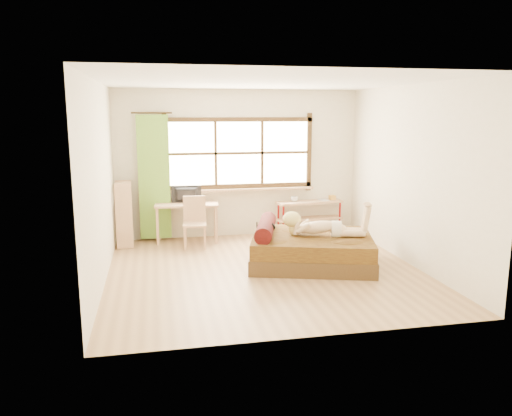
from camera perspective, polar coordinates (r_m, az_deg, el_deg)
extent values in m
plane|color=#9E754C|center=(7.38, 1.03, -7.17)|extent=(4.50, 4.50, 0.00)
plane|color=white|center=(7.03, 1.10, 14.26)|extent=(4.50, 4.50, 0.00)
plane|color=silver|center=(9.27, -1.96, 5.06)|extent=(4.50, 0.00, 4.50)
plane|color=silver|center=(4.93, 6.73, -0.09)|extent=(4.50, 0.00, 4.50)
plane|color=silver|center=(6.95, -17.39, 2.65)|extent=(0.00, 4.50, 4.50)
plane|color=silver|center=(7.87, 17.30, 3.56)|extent=(0.00, 4.50, 4.50)
cube|color=#FFEDBF|center=(9.25, -1.97, 6.29)|extent=(2.60, 0.01, 1.30)
cube|color=tan|center=(9.25, -1.86, 2.12)|extent=(2.80, 0.16, 0.04)
cube|color=#517D22|center=(9.05, -11.57, 3.43)|extent=(0.55, 0.10, 2.20)
cube|color=#341F0F|center=(7.71, 6.39, -5.57)|extent=(2.15, 1.90, 0.23)
cube|color=#361C0C|center=(7.65, 6.42, -3.94)|extent=(2.10, 1.86, 0.23)
cylinder|color=black|center=(7.61, 1.14, -2.23)|extent=(0.59, 1.25, 0.25)
cube|color=tan|center=(8.96, -7.92, 0.41)|extent=(1.15, 0.61, 0.04)
cube|color=tan|center=(8.86, -11.19, -2.08)|extent=(0.05, 0.05, 0.67)
cube|color=tan|center=(8.83, -4.59, -1.95)|extent=(0.05, 0.05, 0.67)
cube|color=tan|center=(9.25, -10.99, -1.52)|extent=(0.05, 0.05, 0.67)
cube|color=tan|center=(9.22, -4.67, -1.39)|extent=(0.05, 0.05, 0.67)
imported|color=black|center=(8.98, -7.97, 1.54)|extent=(0.53, 0.12, 0.31)
cube|color=tan|center=(8.58, -7.01, -1.86)|extent=(0.42, 0.42, 0.04)
cube|color=tan|center=(8.70, -7.04, -0.06)|extent=(0.39, 0.07, 0.44)
cube|color=tan|center=(8.47, -8.12, -3.54)|extent=(0.04, 0.04, 0.39)
cube|color=tan|center=(8.46, -5.86, -3.49)|extent=(0.04, 0.04, 0.39)
cube|color=tan|center=(8.79, -8.06, -3.00)|extent=(0.04, 0.04, 0.39)
cube|color=tan|center=(8.79, -5.88, -2.96)|extent=(0.04, 0.04, 0.39)
cube|color=tan|center=(9.51, 6.14, 0.67)|extent=(1.30, 0.47, 0.04)
cube|color=tan|center=(9.57, 6.10, -1.20)|extent=(1.30, 0.47, 0.03)
cylinder|color=maroon|center=(9.22, 3.14, -1.47)|extent=(0.04, 0.04, 0.64)
cylinder|color=maroon|center=(9.71, 9.54, -0.99)|extent=(0.04, 0.04, 0.64)
cylinder|color=maroon|center=(9.45, 2.57, -1.16)|extent=(0.04, 0.04, 0.64)
cylinder|color=maroon|center=(9.93, 8.85, -0.70)|extent=(0.04, 0.04, 0.64)
cube|color=gold|center=(9.70, 8.70, 1.20)|extent=(0.12, 0.12, 0.08)
imported|color=gray|center=(9.41, 4.41, 1.03)|extent=(0.14, 0.14, 0.10)
imported|color=gray|center=(9.56, 7.29, 0.89)|extent=(0.18, 0.23, 0.02)
cube|color=tan|center=(9.00, -14.68, -3.90)|extent=(0.29, 0.47, 0.03)
cube|color=tan|center=(8.93, -14.79, -1.75)|extent=(0.29, 0.47, 0.03)
cube|color=tan|center=(8.86, -14.89, 0.44)|extent=(0.29, 0.47, 0.03)
cube|color=tan|center=(8.80, -15.00, 2.66)|extent=(0.29, 0.47, 0.03)
cube|color=tan|center=(8.67, -14.86, -0.95)|extent=(0.27, 0.04, 1.11)
cube|color=tan|center=(9.11, -14.82, -0.38)|extent=(0.27, 0.04, 1.11)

